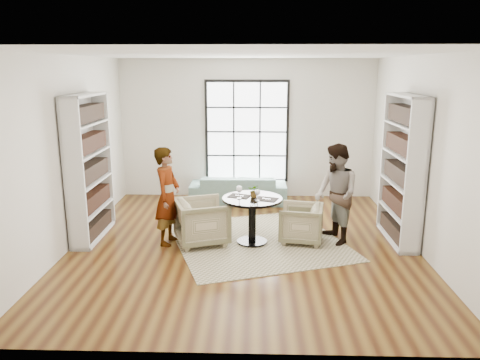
{
  "coord_description": "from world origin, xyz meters",
  "views": [
    {
      "loc": [
        0.16,
        -7.17,
        2.81
      ],
      "look_at": [
        -0.07,
        0.4,
        0.98
      ],
      "focal_mm": 35.0,
      "sensor_mm": 36.0,
      "label": 1
    }
  ],
  "objects_px": {
    "sofa": "(238,189)",
    "wine_glass_right": "(258,193)",
    "armchair_right": "(301,223)",
    "person_right": "(336,194)",
    "armchair_left": "(202,222)",
    "pedestal_table": "(252,210)",
    "flower_centerpiece": "(254,191)",
    "person_left": "(167,196)",
    "wine_glass_left": "(239,189)"
  },
  "relations": [
    {
      "from": "pedestal_table",
      "to": "armchair_right",
      "type": "height_order",
      "value": "pedestal_table"
    },
    {
      "from": "sofa",
      "to": "person_right",
      "type": "distance_m",
      "value": 2.88
    },
    {
      "from": "person_left",
      "to": "person_right",
      "type": "height_order",
      "value": "person_right"
    },
    {
      "from": "sofa",
      "to": "wine_glass_left",
      "type": "bearing_deg",
      "value": 91.93
    },
    {
      "from": "sofa",
      "to": "person_left",
      "type": "relative_size",
      "value": 1.27
    },
    {
      "from": "flower_centerpiece",
      "to": "person_left",
      "type": "bearing_deg",
      "value": -177.14
    },
    {
      "from": "sofa",
      "to": "flower_centerpiece",
      "type": "xyz_separation_m",
      "value": [
        0.34,
        -2.35,
        0.58
      ]
    },
    {
      "from": "person_right",
      "to": "wine_glass_left",
      "type": "distance_m",
      "value": 1.57
    },
    {
      "from": "pedestal_table",
      "to": "sofa",
      "type": "bearing_deg",
      "value": 97.36
    },
    {
      "from": "pedestal_table",
      "to": "person_left",
      "type": "xyz_separation_m",
      "value": [
        -1.36,
        -0.03,
        0.24
      ]
    },
    {
      "from": "sofa",
      "to": "wine_glass_right",
      "type": "distance_m",
      "value": 2.65
    },
    {
      "from": "pedestal_table",
      "to": "sofa",
      "type": "distance_m",
      "value": 2.42
    },
    {
      "from": "armchair_left",
      "to": "wine_glass_right",
      "type": "relative_size",
      "value": 4.42
    },
    {
      "from": "armchair_left",
      "to": "flower_centerpiece",
      "type": "xyz_separation_m",
      "value": [
        0.85,
        0.07,
        0.51
      ]
    },
    {
      "from": "armchair_left",
      "to": "armchair_right",
      "type": "bearing_deg",
      "value": -105.04
    },
    {
      "from": "person_right",
      "to": "pedestal_table",
      "type": "bearing_deg",
      "value": -102.41
    },
    {
      "from": "armchair_right",
      "to": "wine_glass_right",
      "type": "relative_size",
      "value": 3.76
    },
    {
      "from": "pedestal_table",
      "to": "wine_glass_right",
      "type": "distance_m",
      "value": 0.39
    },
    {
      "from": "armchair_left",
      "to": "person_right",
      "type": "xyz_separation_m",
      "value": [
        2.17,
        0.13,
        0.45
      ]
    },
    {
      "from": "armchair_left",
      "to": "person_left",
      "type": "relative_size",
      "value": 0.51
    },
    {
      "from": "pedestal_table",
      "to": "armchair_right",
      "type": "xyz_separation_m",
      "value": [
        0.8,
        0.09,
        -0.24
      ]
    },
    {
      "from": "armchair_right",
      "to": "person_right",
      "type": "xyz_separation_m",
      "value": [
        0.55,
        -0.0,
        0.5
      ]
    },
    {
      "from": "person_right",
      "to": "flower_centerpiece",
      "type": "xyz_separation_m",
      "value": [
        -1.32,
        -0.06,
        0.06
      ]
    },
    {
      "from": "sofa",
      "to": "person_left",
      "type": "xyz_separation_m",
      "value": [
        -1.06,
        -2.42,
        0.5
      ]
    },
    {
      "from": "armchair_left",
      "to": "wine_glass_right",
      "type": "distance_m",
      "value": 1.05
    },
    {
      "from": "armchair_left",
      "to": "wine_glass_left",
      "type": "relative_size",
      "value": 3.79
    },
    {
      "from": "pedestal_table",
      "to": "flower_centerpiece",
      "type": "bearing_deg",
      "value": 47.15
    },
    {
      "from": "wine_glass_right",
      "to": "flower_centerpiece",
      "type": "bearing_deg",
      "value": 103.49
    },
    {
      "from": "person_left",
      "to": "pedestal_table",
      "type": "bearing_deg",
      "value": -77.4
    },
    {
      "from": "armchair_left",
      "to": "person_right",
      "type": "distance_m",
      "value": 2.21
    },
    {
      "from": "sofa",
      "to": "person_left",
      "type": "distance_m",
      "value": 2.69
    },
    {
      "from": "pedestal_table",
      "to": "armchair_right",
      "type": "relative_size",
      "value": 1.4
    },
    {
      "from": "pedestal_table",
      "to": "person_left",
      "type": "distance_m",
      "value": 1.39
    },
    {
      "from": "armchair_left",
      "to": "person_right",
      "type": "height_order",
      "value": "person_right"
    },
    {
      "from": "armchair_right",
      "to": "person_right",
      "type": "distance_m",
      "value": 0.74
    },
    {
      "from": "wine_glass_right",
      "to": "armchair_left",
      "type": "bearing_deg",
      "value": 171.39
    },
    {
      "from": "wine_glass_right",
      "to": "armchair_right",
      "type": "bearing_deg",
      "value": 19.96
    },
    {
      "from": "pedestal_table",
      "to": "wine_glass_right",
      "type": "height_order",
      "value": "wine_glass_right"
    },
    {
      "from": "wine_glass_right",
      "to": "pedestal_table",
      "type": "bearing_deg",
      "value": 115.97
    },
    {
      "from": "wine_glass_left",
      "to": "armchair_left",
      "type": "bearing_deg",
      "value": 177.54
    },
    {
      "from": "sofa",
      "to": "armchair_right",
      "type": "distance_m",
      "value": 2.55
    },
    {
      "from": "armchair_right",
      "to": "flower_centerpiece",
      "type": "height_order",
      "value": "flower_centerpiece"
    },
    {
      "from": "person_right",
      "to": "flower_centerpiece",
      "type": "distance_m",
      "value": 1.32
    },
    {
      "from": "pedestal_table",
      "to": "sofa",
      "type": "xyz_separation_m",
      "value": [
        -0.31,
        2.38,
        -0.26
      ]
    },
    {
      "from": "pedestal_table",
      "to": "wine_glass_right",
      "type": "xyz_separation_m",
      "value": [
        0.08,
        -0.17,
        0.34
      ]
    },
    {
      "from": "pedestal_table",
      "to": "wine_glass_left",
      "type": "distance_m",
      "value": 0.43
    },
    {
      "from": "sofa",
      "to": "flower_centerpiece",
      "type": "distance_m",
      "value": 2.44
    },
    {
      "from": "armchair_right",
      "to": "wine_glass_left",
      "type": "xyz_separation_m",
      "value": [
        -1.01,
        -0.15,
        0.61
      ]
    },
    {
      "from": "armchair_right",
      "to": "person_left",
      "type": "relative_size",
      "value": 0.43
    },
    {
      "from": "armchair_right",
      "to": "person_right",
      "type": "bearing_deg",
      "value": 100.12
    }
  ]
}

